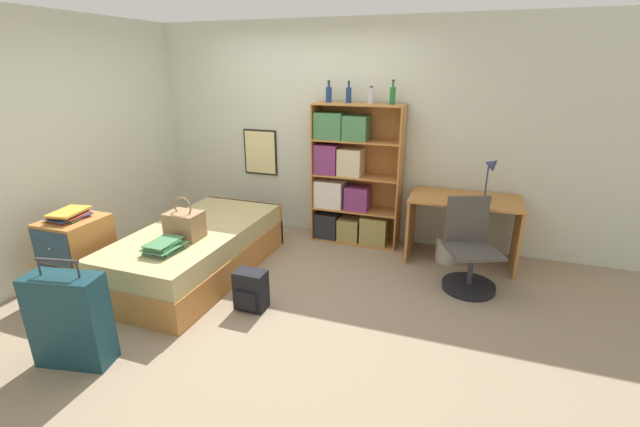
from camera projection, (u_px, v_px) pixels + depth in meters
ground_plane at (257, 283)px, 4.33m from camera, size 14.00×14.00×0.00m
wall_back at (312, 131)px, 5.34m from camera, size 10.00×0.09×2.60m
wall_left at (77, 143)px, 4.56m from camera, size 0.06×10.00×2.60m
bed at (198, 250)px, 4.48m from camera, size 1.02×2.05×0.50m
handbag at (185, 225)px, 4.10m from camera, size 0.33×0.25×0.41m
book_stack_on_bed at (163, 247)px, 3.82m from camera, size 0.29×0.36×0.10m
suitcase at (70, 320)px, 3.07m from camera, size 0.57×0.33×0.84m
dresser at (78, 254)px, 4.12m from camera, size 0.48×0.55×0.72m
magazine_pile_on_dresser at (69, 215)px, 3.99m from camera, size 0.32×0.38×0.08m
bookcase at (347, 182)px, 5.15m from camera, size 1.05×0.35×1.67m
bottle_green at (329, 94)px, 4.92m from camera, size 0.07×0.07×0.24m
bottle_brown at (349, 94)px, 4.85m from camera, size 0.06×0.06×0.24m
bottle_clear at (371, 97)px, 4.78m from camera, size 0.08×0.08×0.19m
bottle_blue at (393, 95)px, 4.67m from camera, size 0.06×0.06×0.26m
desk at (463, 217)px, 4.67m from camera, size 1.16×0.65×0.74m
desk_lamp at (492, 171)px, 4.42m from camera, size 0.19×0.14×0.47m
desk_chair at (469, 261)px, 4.17m from camera, size 0.61×0.61×0.89m
backpack at (251, 290)px, 3.82m from camera, size 0.28×0.21×0.36m
waste_bin at (448, 249)px, 4.77m from camera, size 0.26×0.26×0.28m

